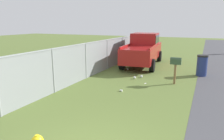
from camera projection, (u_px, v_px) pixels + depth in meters
mailbox at (176, 63)px, 9.50m from camera, size 0.22×0.49×1.25m
pickup_truck at (144, 48)px, 14.00m from camera, size 5.65×2.47×2.09m
trash_bin at (202, 66)px, 11.09m from camera, size 0.55×0.55×1.11m
fence_section at (107, 53)px, 12.68m from camera, size 14.88×0.07×1.81m
litter_cup_midfield_b at (121, 90)px, 8.64m from camera, size 0.08×0.10×0.08m
litter_wrapper_midfield_a at (145, 83)px, 9.80m from camera, size 0.12×0.09×0.01m
litter_bag_by_mailbox at (135, 78)px, 10.56m from camera, size 0.14×0.14×0.14m
litter_cup_far_scatter at (128, 69)px, 12.64m from camera, size 0.11×0.12×0.08m
litter_bag_near_hydrant at (141, 76)px, 10.79m from camera, size 0.14×0.14×0.14m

